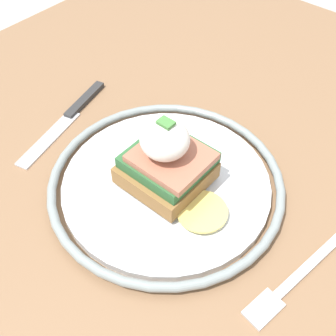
# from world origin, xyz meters

# --- Properties ---
(dining_table) EXTENTS (0.86, 0.91, 0.75)m
(dining_table) POSITION_xyz_m (0.00, 0.00, 0.63)
(dining_table) COLOR #846042
(dining_table) RESTS_ON ground_plane
(plate) EXTENTS (0.26, 0.26, 0.02)m
(plate) POSITION_xyz_m (-0.00, 0.04, 0.76)
(plate) COLOR silver
(plate) RESTS_ON dining_table
(sandwich) EXTENTS (0.12, 0.08, 0.08)m
(sandwich) POSITION_xyz_m (-0.00, 0.04, 0.80)
(sandwich) COLOR olive
(sandwich) RESTS_ON plate
(fork) EXTENTS (0.04, 0.14, 0.00)m
(fork) POSITION_xyz_m (-0.17, 0.05, 0.75)
(fork) COLOR silver
(fork) RESTS_ON dining_table
(knife) EXTENTS (0.06, 0.18, 0.01)m
(knife) POSITION_xyz_m (0.18, 0.03, 0.76)
(knife) COLOR #2D2D2D
(knife) RESTS_ON dining_table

